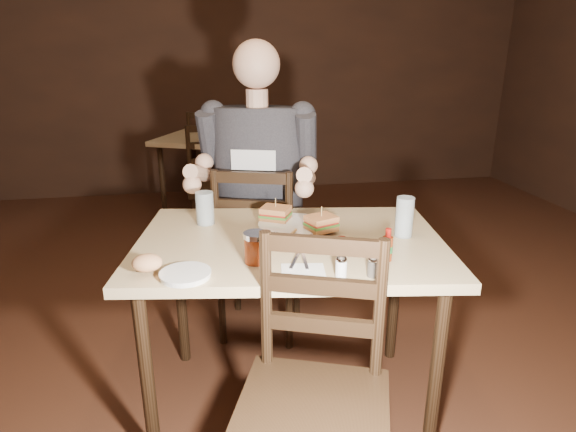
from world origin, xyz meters
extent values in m
plane|color=#321910|center=(0.00, 0.00, 0.00)|extent=(7.00, 7.00, 0.00)
plane|color=#3D2418|center=(0.00, 3.50, 1.40)|extent=(6.00, 0.00, 6.00)
cube|color=tan|center=(-0.16, 0.00, 0.75)|extent=(1.30, 0.97, 0.04)
cylinder|color=black|center=(-0.73, -0.24, 0.36)|extent=(0.05, 0.05, 0.73)
cylinder|color=black|center=(-0.63, 0.39, 0.36)|extent=(0.05, 0.05, 0.73)
cylinder|color=black|center=(0.30, -0.40, 0.36)|extent=(0.05, 0.05, 0.73)
cylinder|color=black|center=(0.40, 0.23, 0.36)|extent=(0.05, 0.05, 0.73)
cube|color=tan|center=(-0.41, 2.50, 0.75)|extent=(1.06, 1.06, 0.04)
cylinder|color=black|center=(-0.83, 2.34, 0.36)|extent=(0.04, 0.04, 0.73)
cylinder|color=black|center=(-0.56, 2.92, 0.36)|extent=(0.04, 0.04, 0.73)
cylinder|color=black|center=(-0.25, 2.08, 0.36)|extent=(0.04, 0.04, 0.73)
cylinder|color=black|center=(0.02, 2.66, 0.36)|extent=(0.04, 0.04, 0.73)
cylinder|color=white|center=(-0.14, 0.11, 0.78)|extent=(0.31, 0.31, 0.02)
ellipsoid|color=maroon|center=(0.02, -0.07, 0.79)|extent=(0.05, 0.05, 0.01)
cylinder|color=silver|center=(-0.49, 0.24, 0.84)|extent=(0.09, 0.09, 0.14)
cylinder|color=silver|center=(0.29, -0.05, 0.85)|extent=(0.08, 0.08, 0.16)
cube|color=white|center=(-0.18, -0.31, 0.77)|extent=(0.16, 0.16, 0.00)
cube|color=silver|center=(-0.15, -0.20, 0.78)|extent=(0.03, 0.19, 0.00)
cube|color=silver|center=(-0.19, -0.21, 0.78)|extent=(0.07, 0.15, 0.00)
cylinder|color=white|center=(-0.56, -0.27, 0.78)|extent=(0.19, 0.19, 0.01)
ellipsoid|color=tan|center=(-0.69, -0.23, 0.81)|extent=(0.11, 0.10, 0.06)
camera|label=1|loc=(-0.49, -1.73, 1.47)|focal=30.00mm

